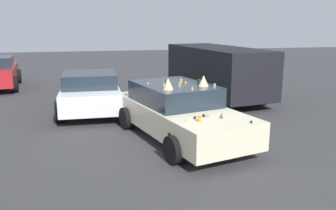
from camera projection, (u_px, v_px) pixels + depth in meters
ground_plane at (179, 138)px, 9.09m from camera, size 60.00×60.00×0.00m
art_car_decorated at (178, 111)px, 9.00m from camera, size 4.87×2.86×1.65m
parked_van_near_right at (217, 70)px, 13.68m from camera, size 5.62×2.79×2.00m
parked_sedan_near_left at (91, 91)px, 11.66m from camera, size 4.04×2.12×1.36m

